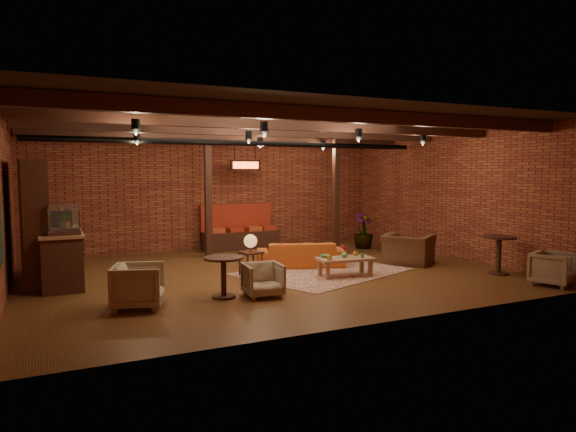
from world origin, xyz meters
name	(u,v)px	position (x,y,z in m)	size (l,w,h in m)	color
floor	(271,273)	(0.00, 0.00, 0.00)	(10.00, 10.00, 0.00)	#3F280F
ceiling	(271,123)	(0.00, 0.00, 3.20)	(10.00, 8.00, 0.02)	black
wall_back	(214,192)	(0.00, 4.00, 1.60)	(10.00, 0.02, 3.20)	maroon
wall_front	(384,213)	(0.00, -4.00, 1.60)	(10.00, 0.02, 3.20)	maroon
wall_left	(3,206)	(-5.00, 0.00, 1.60)	(0.02, 8.00, 3.20)	maroon
wall_right	(451,194)	(5.00, 0.00, 1.60)	(0.02, 8.00, 3.20)	maroon
ceiling_beams	(271,129)	(0.00, 0.00, 3.08)	(9.80, 6.40, 0.22)	black
ceiling_pipe	(244,143)	(0.00, 1.60, 2.85)	(0.12, 0.12, 9.60)	black
post_left	(208,195)	(-0.60, 2.60, 1.60)	(0.16, 0.16, 3.20)	black
post_right	(336,193)	(2.80, 2.00, 1.60)	(0.16, 0.16, 3.20)	black
service_counter	(60,242)	(-4.10, 1.00, 0.80)	(0.80, 2.50, 1.60)	black
plant_counter	(65,220)	(-4.00, 1.20, 1.22)	(0.35, 0.39, 0.30)	#337F33
shelving_hutch	(37,222)	(-4.50, 1.10, 1.20)	(0.52, 2.00, 2.40)	black
banquette	(240,231)	(0.60, 3.55, 0.50)	(2.10, 0.70, 1.00)	#A72C1B
service_sign	(245,165)	(0.60, 3.10, 2.35)	(0.86, 0.06, 0.30)	#FD3F19
ceiling_spotlights	(271,139)	(0.00, 0.00, 2.86)	(6.40, 4.40, 0.28)	black
rug	(323,272)	(1.07, -0.34, 0.01)	(3.35, 2.56, 0.01)	maroon
sofa	(301,254)	(0.92, 0.42, 0.29)	(1.98, 0.77, 0.58)	#B34B18
coffee_table	(344,260)	(1.24, -0.97, 0.35)	(1.22, 0.71, 0.65)	#9F6E4A
side_table_lamp	(251,244)	(-0.51, -0.08, 0.67)	(0.48, 0.48, 0.88)	black
round_table_left	(224,270)	(-1.60, -1.59, 0.48)	(0.69, 0.69, 0.71)	black
armchair_a	(138,284)	(-3.05, -1.64, 0.39)	(0.76, 0.72, 0.79)	beige
armchair_b	(263,278)	(-0.96, -1.82, 0.33)	(0.63, 0.59, 0.65)	beige
armchair_right	(408,244)	(3.36, -0.38, 0.47)	(1.08, 0.70, 0.95)	brown
side_table_book	(387,236)	(4.01, 1.31, 0.45)	(0.49, 0.49, 0.50)	black
round_table_right	(499,249)	(4.32, -2.18, 0.55)	(0.70, 0.70, 0.82)	black
armchair_far	(552,267)	(4.40, -3.40, 0.35)	(0.69, 0.65, 0.71)	beige
plant_tall	(364,196)	(3.78, 2.13, 1.51)	(1.69, 1.69, 3.01)	#4C7F4C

